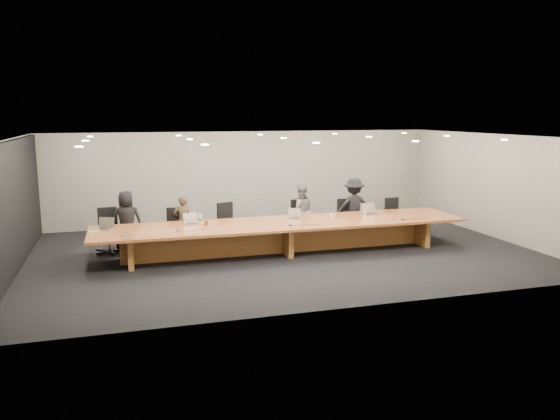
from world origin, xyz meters
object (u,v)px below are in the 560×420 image
Objects in this scene: chair_far_right at (395,215)px; laptop_d at (294,214)px; person_a at (127,221)px; laptop_b at (192,219)px; chair_right at (346,218)px; av_box at (125,235)px; chair_left at (175,228)px; chair_mid_right at (302,219)px; paper_cup_near at (331,216)px; conference_table at (284,232)px; mic_center at (290,225)px; mic_right at (403,219)px; laptop_a at (104,224)px; person_b at (183,221)px; chair_far_left at (108,230)px; person_c at (301,211)px; paper_cup_far at (365,213)px; amber_mug at (206,223)px; mic_left at (177,231)px; person_d at (354,207)px; water_bottle at (200,219)px; laptop_e at (371,209)px.

laptop_d is at bearing -167.04° from chair_far_right.
laptop_b is at bearing 150.48° from person_a.
av_box is (-5.86, -1.68, 0.25)m from chair_right.
chair_mid_right is at bearing 14.34° from chair_left.
conference_table is at bearing -170.85° from paper_cup_near.
av_box is at bearing -179.27° from mic_center.
mic_right is (1.60, -0.74, -0.03)m from paper_cup_near.
laptop_a is 1.02× the size of laptop_b.
person_b is 2.11m from laptop_a.
person_c is (4.94, 0.08, 0.19)m from chair_far_left.
chair_left reaches higher than paper_cup_far.
amber_mug is (-5.49, -1.02, 0.30)m from chair_far_right.
laptop_b is 3.16× the size of mic_right.
chair_far_right is at bearing 13.43° from mic_left.
person_c is (3.13, 0.01, 0.09)m from person_b.
laptop_d is (-0.56, -0.97, 0.34)m from chair_mid_right.
person_d reaches higher than paper_cup_far.
person_c reaches higher than chair_right.
mic_center is at bearing -37.41° from laptop_b.
paper_cup_far is (1.94, 0.00, -0.08)m from laptop_d.
chair_left is 3.43m from chair_mid_right.
laptop_a is 2.93× the size of mic_center.
chair_far_right is 2.85× the size of laptop_a.
amber_mug is at bearing -26.22° from chair_far_left.
water_bottle is at bearing 25.54° from person_c.
person_b reaches higher than chair_far_left.
chair_right is at bearing 12.88° from water_bottle.
person_b is 0.88× the size of person_c.
person_b is 3.74m from paper_cup_near.
paper_cup_far reaches higher than mic_right.
av_box is at bearing -171.33° from mic_left.
paper_cup_far is 2.41m from mic_center.
chair_left is 3.20× the size of laptop_d.
amber_mug is at bearing 32.47° from mic_left.
chair_far_left is 1.10× the size of chair_far_right.
laptop_d is 3.38× the size of paper_cup_near.
chair_mid_right is (5.01, 0.15, -0.02)m from chair_far_left.
water_bottle reaches higher than mic_left.
laptop_e is (4.63, -0.03, 0.01)m from laptop_b.
mic_center is at bearing 43.62° from person_d.
water_bottle is (2.10, -0.91, 0.32)m from chair_far_left.
laptop_b is at bearing 177.31° from paper_cup_near.
person_a is 4.67× the size of laptop_d.
chair_right reaches higher than mic_right.
chair_left is 1.01× the size of chair_far_right.
person_b is (-3.20, -0.07, 0.13)m from chair_mid_right.
chair_far_right is (2.71, -0.14, -0.03)m from chair_mid_right.
chair_far_right is 8.37× the size of mic_center.
conference_table is 2.76m from chair_left.
amber_mug is 1.96m from av_box.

